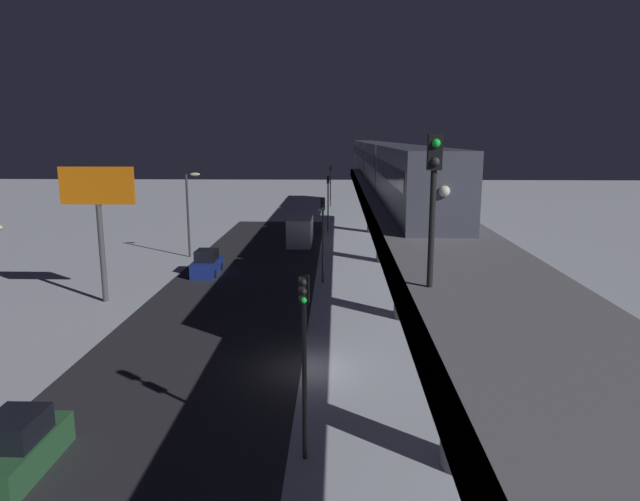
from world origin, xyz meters
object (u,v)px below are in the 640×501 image
at_px(sedan_blue, 207,265).
at_px(traffic_light_near, 304,342).
at_px(traffic_light_far, 328,195).
at_px(subway_train, 378,158).
at_px(rail_signal, 434,185).
at_px(traffic_light_mid, 323,228).
at_px(box_truck, 301,230).
at_px(sedan_green, 18,449).
at_px(traffic_light_distant, 331,180).
at_px(commercial_billboard, 98,199).

bearing_deg(sedan_blue, traffic_light_near, 109.68).
bearing_deg(traffic_light_far, subway_train, 132.60).
bearing_deg(sedan_blue, rail_signal, 114.05).
xyz_separation_m(traffic_light_near, traffic_light_mid, (0.00, -23.61, 0.00)).
height_order(sedan_blue, traffic_light_near, traffic_light_near).
height_order(rail_signal, traffic_light_near, rail_signal).
xyz_separation_m(box_truck, traffic_light_near, (-2.70, 39.58, 2.85)).
bearing_deg(box_truck, sedan_green, 80.76).
relative_size(traffic_light_near, traffic_light_distant, 1.00).
bearing_deg(commercial_billboard, traffic_light_mid, -159.54).
bearing_deg(rail_signal, sedan_green, -7.66).
bearing_deg(commercial_billboard, sedan_green, 104.66).
xyz_separation_m(sedan_green, commercial_billboard, (5.04, -19.27, 6.03)).
height_order(box_truck, traffic_light_far, traffic_light_far).
bearing_deg(traffic_light_near, sedan_green, 6.20).
bearing_deg(traffic_light_mid, sedan_blue, -14.39).
xyz_separation_m(sedan_green, traffic_light_far, (-9.30, -48.24, 3.40)).
height_order(traffic_light_mid, traffic_light_distant, same).
bearing_deg(commercial_billboard, traffic_light_distant, -105.26).
bearing_deg(traffic_light_distant, traffic_light_near, 90.00).
bearing_deg(traffic_light_far, traffic_light_distant, -90.00).
bearing_deg(rail_signal, traffic_light_distant, -87.26).
bearing_deg(commercial_billboard, sedan_blue, -123.08).
relative_size(traffic_light_near, traffic_light_far, 1.00).
xyz_separation_m(box_truck, traffic_light_far, (-2.70, -7.64, 2.85)).
relative_size(box_truck, commercial_billboard, 0.83).
bearing_deg(sedan_blue, subway_train, -132.98).
height_order(subway_train, commercial_billboard, subway_train).
relative_size(sedan_green, box_truck, 0.55).
bearing_deg(rail_signal, box_truck, -81.63).
distance_m(rail_signal, traffic_light_distant, 73.85).
bearing_deg(traffic_light_near, commercial_billboard, -51.86).
height_order(rail_signal, traffic_light_distant, rail_signal).
height_order(subway_train, box_truck, subway_train).
relative_size(sedan_blue, traffic_light_mid, 0.64).
xyz_separation_m(traffic_light_near, commercial_billboard, (14.34, -18.26, 2.63)).
relative_size(sedan_green, traffic_light_mid, 0.64).
xyz_separation_m(box_truck, traffic_light_distant, (-2.70, -31.26, 2.85)).
xyz_separation_m(rail_signal, sedan_blue, (12.82, -28.74, -8.76)).
height_order(subway_train, sedan_green, subway_train).
bearing_deg(sedan_green, box_truck, -99.24).
height_order(subway_train, traffic_light_far, subway_train).
height_order(sedan_blue, traffic_light_distant, traffic_light_distant).
bearing_deg(traffic_light_distant, commercial_billboard, 74.74).
distance_m(subway_train, box_truck, 10.91).
xyz_separation_m(sedan_blue, traffic_light_mid, (-9.30, 2.39, 3.41)).
distance_m(traffic_light_near, traffic_light_mid, 23.61).
height_order(box_truck, commercial_billboard, commercial_billboard).
bearing_deg(subway_train, traffic_light_mid, 73.83).
distance_m(sedan_blue, traffic_light_mid, 10.19).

